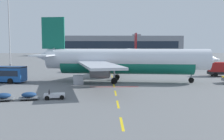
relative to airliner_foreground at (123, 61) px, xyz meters
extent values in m
plane|color=slate|center=(20.12, 12.08, -3.95)|extent=(400.00, 400.00, 0.00)
cube|color=yellow|center=(-1.88, -26.13, -3.95)|extent=(0.24, 4.00, 0.01)
cube|color=yellow|center=(-1.88, -18.66, -3.95)|extent=(0.24, 4.00, 0.01)
cube|color=yellow|center=(-1.88, -11.59, -3.95)|extent=(0.24, 4.00, 0.01)
cube|color=yellow|center=(-1.88, -4.51, -3.95)|extent=(0.24, 4.00, 0.01)
cube|color=yellow|center=(-1.88, 2.39, -3.95)|extent=(0.24, 4.00, 0.01)
cube|color=yellow|center=(-1.88, 8.94, -3.95)|extent=(0.24, 4.00, 0.01)
cube|color=yellow|center=(-1.88, 15.35, -3.95)|extent=(0.24, 4.00, 0.01)
cube|color=yellow|center=(-1.88, 20.92, -3.95)|extent=(0.24, 4.00, 0.01)
cube|color=yellow|center=(-1.88, 27.36, -3.95)|extent=(0.24, 4.00, 0.01)
cube|color=yellow|center=(-1.88, 34.43, -3.95)|extent=(0.24, 4.00, 0.01)
cube|color=yellow|center=(-1.88, 40.87, -3.95)|extent=(0.24, 4.00, 0.01)
cube|color=yellow|center=(-1.88, 47.92, -3.95)|extent=(0.24, 4.00, 0.01)
cube|color=yellow|center=(-1.88, 54.95, -3.95)|extent=(0.24, 4.00, 0.01)
cube|color=#B21414|center=(-1.88, -5.92, -3.95)|extent=(8.00, 0.40, 0.01)
cylinder|color=silver|center=(0.58, -0.08, 0.35)|extent=(30.34, 7.73, 3.80)
cylinder|color=#0F604C|center=(0.58, -0.08, -0.69)|extent=(24.75, 6.69, 3.50)
cone|color=silver|center=(15.50, -2.06, 0.35)|extent=(3.96, 4.15, 3.72)
cone|color=silver|center=(-15.03, 2.00, 0.83)|extent=(4.59, 3.76, 3.23)
cube|color=#192333|center=(14.46, -1.92, 1.02)|extent=(1.96, 3.04, 0.60)
cube|color=#0F604C|center=(-13.30, 1.77, 5.25)|extent=(4.41, 0.94, 6.00)
cube|color=silver|center=(-13.57, 5.03, 1.11)|extent=(4.02, 6.77, 0.24)
cube|color=silver|center=(-14.41, -1.31, 1.11)|extent=(4.02, 6.77, 0.24)
cube|color=#B7BCC6|center=(-2.24, 8.87, -0.12)|extent=(11.96, 17.33, 0.36)
cube|color=#B7BCC6|center=(-4.48, -7.98, -0.12)|extent=(8.15, 17.62, 0.36)
cylinder|color=#4C4F54|center=(-2.78, 5.92, -1.57)|extent=(3.45, 2.50, 2.10)
cylinder|color=black|center=(-1.20, 5.71, -1.57)|extent=(0.35, 1.79, 1.79)
cylinder|color=#4C4F54|center=(-4.23, -4.99, -1.57)|extent=(3.45, 2.50, 2.10)
cylinder|color=black|center=(-2.65, -5.20, -1.57)|extent=(0.35, 1.79, 1.79)
cylinder|color=gray|center=(12.38, -1.64, -2.12)|extent=(0.28, 0.28, 2.67)
cylinder|color=black|center=(12.38, -1.64, -3.45)|extent=(1.02, 0.41, 0.99)
cylinder|color=gray|center=(-1.06, 2.76, -2.09)|extent=(0.28, 0.28, 2.61)
cylinder|color=black|center=(-1.01, 3.11, -3.40)|extent=(1.14, 0.49, 1.10)
cylinder|color=black|center=(-1.11, 2.42, -3.40)|extent=(1.14, 0.49, 1.10)
cylinder|color=gray|center=(-1.75, -2.39, -2.09)|extent=(0.28, 0.28, 2.61)
cylinder|color=black|center=(-1.70, -2.04, -3.40)|extent=(1.14, 0.49, 1.10)
cylinder|color=black|center=(-1.79, -2.74, -3.40)|extent=(1.14, 0.49, 1.10)
cylinder|color=white|center=(7.17, 56.57, 0.07)|extent=(3.97, 28.16, 3.55)
cylinder|color=maroon|center=(7.17, 56.57, -0.91)|extent=(3.60, 22.93, 3.27)
cone|color=white|center=(6.96, 70.63, 0.07)|extent=(3.53, 3.32, 3.48)
cone|color=white|center=(7.39, 41.86, 0.51)|extent=(3.07, 3.97, 3.02)
cube|color=#192333|center=(6.97, 69.65, 0.69)|extent=(2.68, 1.53, 0.56)
cube|color=maroon|center=(7.36, 43.50, 4.64)|extent=(0.40, 4.11, 5.60)
cube|color=white|center=(4.38, 42.80, 0.78)|extent=(6.02, 3.08, 0.22)
cube|color=white|center=(10.36, 42.89, 0.78)|extent=(6.02, 3.08, 0.22)
cube|color=#B7BCC6|center=(-0.72, 52.74, -0.38)|extent=(16.48, 9.28, 0.34)
cube|color=#B7BCC6|center=(15.16, 52.98, -0.38)|extent=(16.45, 9.68, 0.34)
cylinder|color=#4C4F54|center=(2.09, 52.64, -1.73)|extent=(2.01, 3.02, 1.96)
cylinder|color=black|center=(2.07, 54.14, -1.73)|extent=(1.67, 0.14, 1.67)
cylinder|color=#4C4F54|center=(12.36, 52.79, -1.73)|extent=(2.01, 3.02, 1.96)
cylinder|color=black|center=(12.34, 54.29, -1.73)|extent=(1.67, 0.14, 1.67)
cylinder|color=gray|center=(7.00, 67.68, -2.24)|extent=(0.26, 0.26, 2.49)
cylinder|color=black|center=(7.00, 67.68, -3.49)|extent=(0.28, 0.93, 0.92)
cylinder|color=gray|center=(4.77, 54.67, -2.22)|extent=(0.26, 0.26, 2.44)
cylinder|color=black|center=(4.44, 54.66, -3.44)|extent=(0.34, 1.03, 1.03)
cylinder|color=black|center=(5.09, 54.67, -3.44)|extent=(0.34, 1.03, 1.03)
cylinder|color=gray|center=(9.62, 54.74, -2.22)|extent=(0.26, 0.26, 2.44)
cylinder|color=black|center=(9.30, 54.73, -3.44)|extent=(0.34, 1.03, 1.03)
cylinder|color=black|center=(9.95, 54.74, -3.44)|extent=(0.34, 1.03, 1.03)
cylinder|color=black|center=(-19.85, 0.56, -3.45)|extent=(1.04, 0.48, 1.00)
cylinder|color=black|center=(-20.28, -2.11, -3.45)|extent=(1.04, 0.48, 1.00)
cube|color=black|center=(-9.02, 21.35, -3.21)|extent=(3.49, 7.29, 0.60)
cube|color=gray|center=(-8.65, 23.63, -2.36)|extent=(2.65, 2.72, 1.10)
cube|color=#192333|center=(-8.47, 24.76, -2.26)|extent=(1.91, 0.37, 0.64)
cube|color=gray|center=(-9.18, 20.38, -1.86)|extent=(3.13, 5.08, 2.10)
cylinder|color=black|center=(-9.85, 23.75, -3.47)|extent=(0.43, 0.99, 0.96)
cylinder|color=black|center=(-7.48, 23.37, -3.47)|extent=(0.43, 0.99, 0.96)
cylinder|color=black|center=(-10.56, 19.33, -3.47)|extent=(0.43, 0.99, 0.96)
cylinder|color=black|center=(-8.19, 18.95, -3.47)|extent=(0.43, 0.99, 0.96)
cube|color=black|center=(23.27, 8.59, -3.21)|extent=(7.24, 3.22, 0.60)
cube|color=maroon|center=(22.30, 8.71, -1.86)|extent=(5.01, 2.95, 2.10)
cylinder|color=black|center=(21.19, 10.05, -3.47)|extent=(0.99, 0.39, 0.96)
cylinder|color=black|center=(20.91, 7.67, -3.47)|extent=(0.99, 0.39, 0.96)
cube|color=silver|center=(-9.80, -15.41, -3.49)|extent=(2.81, 1.86, 0.44)
cube|color=black|center=(-10.44, -15.53, -3.09)|extent=(0.32, 1.12, 0.56)
cylinder|color=black|center=(-9.03, -14.55, -3.67)|extent=(0.58, 0.28, 0.56)
cylinder|color=black|center=(-8.77, -15.93, -3.67)|extent=(0.58, 0.28, 0.56)
cylinder|color=black|center=(-10.82, -14.89, -3.67)|extent=(0.58, 0.28, 0.56)
cylinder|color=black|center=(-10.56, -16.26, -3.67)|extent=(0.58, 0.28, 0.56)
cube|color=slate|center=(-12.84, -15.98, -3.67)|extent=(2.64, 1.92, 0.12)
ellipsoid|color=navy|center=(-12.84, -15.98, -3.29)|extent=(2.01, 1.52, 0.64)
cylinder|color=black|center=(-12.97, -15.32, -3.73)|extent=(0.46, 0.22, 0.44)
cylinder|color=black|center=(-12.72, -16.64, -3.73)|extent=(0.46, 0.22, 0.44)
cube|color=slate|center=(-15.79, -16.54, -3.67)|extent=(2.64, 1.92, 0.12)
ellipsoid|color=navy|center=(-15.79, -16.54, -3.29)|extent=(2.01, 1.52, 0.64)
cylinder|color=black|center=(-15.92, -15.87, -3.73)|extent=(0.46, 0.22, 0.44)
cylinder|color=black|center=(-15.67, -17.20, -3.73)|extent=(0.46, 0.22, 0.44)
cube|color=#B7BCC6|center=(-8.13, -2.87, -3.15)|extent=(1.92, 1.89, 1.60)
cube|color=silver|center=(-8.13, -2.87, -3.15)|extent=(1.59, 0.41, 1.36)
cylinder|color=slate|center=(-36.39, 41.62, -3.65)|extent=(0.70, 0.70, 0.60)
cylinder|color=#9EA0A5|center=(-36.39, 41.62, 9.22)|extent=(0.36, 0.36, 26.33)
cube|color=gray|center=(6.21, 147.16, 3.23)|extent=(92.84, 24.12, 14.36)
cube|color=#192333|center=(6.21, 135.04, 3.95)|extent=(85.41, 0.12, 5.17)
cube|color=gray|center=(20.14, 147.16, 11.21)|extent=(6.00, 5.00, 1.60)
camera|label=1|loc=(-3.24, -47.60, 2.69)|focal=40.96mm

